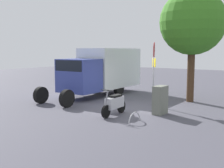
{
  "coord_description": "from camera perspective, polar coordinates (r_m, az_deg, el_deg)",
  "views": [
    {
      "loc": [
        11.9,
        7.09,
        2.83
      ],
      "look_at": [
        0.62,
        -0.73,
        1.18
      ],
      "focal_mm": 44.88,
      "sensor_mm": 36.0,
      "label": 1
    }
  ],
  "objects": [
    {
      "name": "utility_cabinet",
      "position": [
        12.67,
        9.78,
        -3.24
      ],
      "size": [
        0.77,
        0.46,
        1.27
      ],
      "primitive_type": "cube",
      "rotation": [
        0.0,
        0.0,
        -0.04
      ],
      "color": "slate",
      "rests_on": "ground"
    },
    {
      "name": "motorcycle",
      "position": [
        12.3,
        0.5,
        -3.99
      ],
      "size": [
        1.81,
        0.55,
        1.2
      ],
      "rotation": [
        0.0,
        0.0,
        0.02
      ],
      "color": "black",
      "rests_on": "ground"
    },
    {
      "name": "street_tree",
      "position": [
        16.06,
        16.07,
        11.91
      ],
      "size": [
        3.55,
        3.55,
        6.13
      ],
      "color": "#47301E",
      "rests_on": "ground"
    },
    {
      "name": "ground_plane",
      "position": [
        14.14,
        3.87,
        -4.73
      ],
      "size": [
        60.0,
        60.0,
        0.0
      ],
      "primitive_type": "plane",
      "color": "#4B4A55"
    },
    {
      "name": "box_truck_near",
      "position": [
        17.9,
        -2.06,
        2.99
      ],
      "size": [
        7.8,
        2.23,
        2.96
      ],
      "rotation": [
        0.0,
        0.0,
        0.01
      ],
      "color": "black",
      "rests_on": "ground"
    },
    {
      "name": "bike_rack_hoop",
      "position": [
        11.22,
        4.61,
        -7.79
      ],
      "size": [
        0.85,
        0.09,
        0.85
      ],
      "primitive_type": "torus",
      "rotation": [
        1.57,
        0.0,
        -0.04
      ],
      "color": "#B7B7BC",
      "rests_on": "ground"
    },
    {
      "name": "stop_sign",
      "position": [
        14.4,
        8.51,
        4.1
      ],
      "size": [
        0.71,
        0.33,
        3.24
      ],
      "color": "#9E9EA3",
      "rests_on": "ground"
    }
  ]
}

